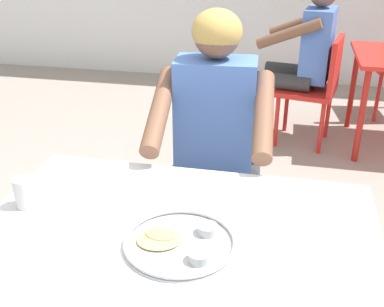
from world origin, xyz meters
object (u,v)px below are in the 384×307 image
(thali_tray, at_px, (179,242))
(drinking_cup, at_px, (24,192))
(patron_background, at_px, (305,47))
(chair_red_left, at_px, (317,84))
(table_foreground, at_px, (174,256))
(chair_foreground, at_px, (217,161))
(diner_foreground, at_px, (213,135))

(thali_tray, bearing_deg, drinking_cup, 169.27)
(thali_tray, xyz_separation_m, drinking_cup, (-0.53, 0.10, 0.04))
(drinking_cup, height_order, patron_background, patron_background)
(thali_tray, bearing_deg, chair_red_left, 79.02)
(table_foreground, relative_size, drinking_cup, 12.00)
(chair_foreground, height_order, diner_foreground, diner_foreground)
(thali_tray, relative_size, diner_foreground, 0.26)
(drinking_cup, bearing_deg, table_foreground, -7.25)
(diner_foreground, bearing_deg, chair_red_left, 73.31)
(table_foreground, bearing_deg, patron_background, 81.29)
(table_foreground, distance_m, patron_background, 2.51)
(table_foreground, bearing_deg, diner_foreground, 90.52)
(chair_foreground, distance_m, chair_red_left, 1.54)
(table_foreground, height_order, drinking_cup, drinking_cup)
(thali_tray, relative_size, drinking_cup, 3.24)
(diner_foreground, distance_m, patron_background, 1.81)
(table_foreground, distance_m, chair_foreground, 0.95)
(thali_tray, distance_m, chair_foreground, 1.00)
(drinking_cup, height_order, diner_foreground, diner_foreground)
(diner_foreground, bearing_deg, thali_tray, -87.61)
(table_foreground, relative_size, chair_foreground, 1.36)
(thali_tray, height_order, chair_foreground, chair_foreground)
(drinking_cup, height_order, chair_foreground, chair_foreground)
(diner_foreground, height_order, patron_background, diner_foreground)
(table_foreground, xyz_separation_m, chair_red_left, (0.50, 2.39, -0.18))
(chair_red_left, bearing_deg, chair_foreground, -109.46)
(thali_tray, height_order, chair_red_left, chair_red_left)
(chair_red_left, bearing_deg, thali_tray, -100.98)
(chair_red_left, xyz_separation_m, patron_background, (-0.12, 0.09, 0.25))
(chair_foreground, height_order, patron_background, patron_background)
(drinking_cup, xyz_separation_m, chair_foreground, (0.49, 0.87, -0.27))
(table_foreground, height_order, chair_foreground, chair_foreground)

